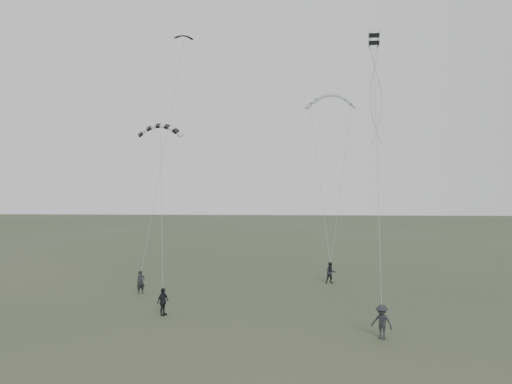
{
  "coord_description": "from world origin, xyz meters",
  "views": [
    {
      "loc": [
        2.65,
        -27.84,
        7.95
      ],
      "look_at": [
        1.3,
        5.14,
        6.8
      ],
      "focal_mm": 35.0,
      "sensor_mm": 36.0,
      "label": 1
    }
  ],
  "objects_px": {
    "kite_dark_small": "(184,36)",
    "flyer_right": "(331,273)",
    "flyer_left": "(141,282)",
    "kite_box": "(374,39)",
    "kite_pale_large": "(331,95)",
    "kite_striped": "(160,126)",
    "flyer_center": "(163,302)",
    "flyer_far": "(382,322)"
  },
  "relations": [
    {
      "from": "flyer_center",
      "to": "kite_striped",
      "type": "bearing_deg",
      "value": 39.72
    },
    {
      "from": "flyer_far",
      "to": "kite_box",
      "type": "relative_size",
      "value": 2.4
    },
    {
      "from": "flyer_center",
      "to": "kite_box",
      "type": "bearing_deg",
      "value": -51.76
    },
    {
      "from": "flyer_left",
      "to": "flyer_far",
      "type": "relative_size",
      "value": 0.92
    },
    {
      "from": "flyer_center",
      "to": "flyer_far",
      "type": "bearing_deg",
      "value": -81.61
    },
    {
      "from": "flyer_right",
      "to": "flyer_center",
      "type": "distance_m",
      "value": 13.55
    },
    {
      "from": "kite_striped",
      "to": "flyer_right",
      "type": "bearing_deg",
      "value": 14.61
    },
    {
      "from": "flyer_center",
      "to": "flyer_far",
      "type": "relative_size",
      "value": 0.94
    },
    {
      "from": "flyer_far",
      "to": "kite_pale_large",
      "type": "distance_m",
      "value": 22.3
    },
    {
      "from": "flyer_right",
      "to": "kite_pale_large",
      "type": "relative_size",
      "value": 0.37
    },
    {
      "from": "kite_striped",
      "to": "flyer_center",
      "type": "bearing_deg",
      "value": -81.28
    },
    {
      "from": "kite_dark_small",
      "to": "kite_pale_large",
      "type": "distance_m",
      "value": 12.74
    },
    {
      "from": "flyer_center",
      "to": "flyer_far",
      "type": "distance_m",
      "value": 12.04
    },
    {
      "from": "flyer_right",
      "to": "kite_pale_large",
      "type": "xyz_separation_m",
      "value": [
        0.52,
        5.31,
        13.72
      ]
    },
    {
      "from": "flyer_right",
      "to": "kite_pale_large",
      "type": "bearing_deg",
      "value": 74.5
    },
    {
      "from": "kite_dark_small",
      "to": "kite_striped",
      "type": "height_order",
      "value": "kite_dark_small"
    },
    {
      "from": "kite_striped",
      "to": "kite_box",
      "type": "distance_m",
      "value": 14.35
    },
    {
      "from": "kite_dark_small",
      "to": "flyer_right",
      "type": "bearing_deg",
      "value": -38.11
    },
    {
      "from": "kite_striped",
      "to": "kite_box",
      "type": "relative_size",
      "value": 4.07
    },
    {
      "from": "kite_dark_small",
      "to": "flyer_center",
      "type": "bearing_deg",
      "value": -111.37
    },
    {
      "from": "flyer_left",
      "to": "kite_dark_small",
      "type": "height_order",
      "value": "kite_dark_small"
    },
    {
      "from": "kite_striped",
      "to": "kite_pale_large",
      "type": "bearing_deg",
      "value": 32.94
    },
    {
      "from": "kite_dark_small",
      "to": "kite_pale_large",
      "type": "bearing_deg",
      "value": -11.97
    },
    {
      "from": "flyer_center",
      "to": "flyer_far",
      "type": "xyz_separation_m",
      "value": [
        11.49,
        -3.58,
        0.05
      ]
    },
    {
      "from": "kite_dark_small",
      "to": "kite_striped",
      "type": "bearing_deg",
      "value": -118.35
    },
    {
      "from": "flyer_left",
      "to": "flyer_right",
      "type": "relative_size",
      "value": 0.99
    },
    {
      "from": "flyer_left",
      "to": "kite_box",
      "type": "relative_size",
      "value": 2.21
    },
    {
      "from": "kite_dark_small",
      "to": "kite_striped",
      "type": "relative_size",
      "value": 0.5
    },
    {
      "from": "flyer_right",
      "to": "kite_striped",
      "type": "xyz_separation_m",
      "value": [
        -11.51,
        -4.17,
        10.35
      ]
    },
    {
      "from": "flyer_far",
      "to": "kite_dark_small",
      "type": "bearing_deg",
      "value": 165.28
    },
    {
      "from": "flyer_center",
      "to": "kite_striped",
      "type": "relative_size",
      "value": 0.55
    },
    {
      "from": "flyer_center",
      "to": "kite_pale_large",
      "type": "bearing_deg",
      "value": -12.11
    },
    {
      "from": "kite_pale_large",
      "to": "kite_box",
      "type": "xyz_separation_m",
      "value": [
        1.33,
        -11.32,
        1.55
      ]
    },
    {
      "from": "kite_striped",
      "to": "kite_box",
      "type": "xyz_separation_m",
      "value": [
        13.36,
        -1.83,
        4.92
      ]
    },
    {
      "from": "kite_pale_large",
      "to": "kite_striped",
      "type": "xyz_separation_m",
      "value": [
        -12.02,
        -9.49,
        -3.37
      ]
    },
    {
      "from": "flyer_center",
      "to": "kite_pale_large",
      "type": "distance_m",
      "value": 22.44
    },
    {
      "from": "flyer_left",
      "to": "kite_box",
      "type": "distance_m",
      "value": 21.45
    },
    {
      "from": "flyer_left",
      "to": "kite_pale_large",
      "type": "relative_size",
      "value": 0.37
    },
    {
      "from": "flyer_center",
      "to": "kite_dark_small",
      "type": "xyz_separation_m",
      "value": [
        -0.8,
        11.24,
        17.95
      ]
    },
    {
      "from": "flyer_right",
      "to": "kite_dark_small",
      "type": "bearing_deg",
      "value": 157.4
    },
    {
      "from": "kite_dark_small",
      "to": "flyer_left",
      "type": "bearing_deg",
      "value": -132.19
    },
    {
      "from": "flyer_far",
      "to": "kite_box",
      "type": "bearing_deg",
      "value": 119.02
    }
  ]
}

